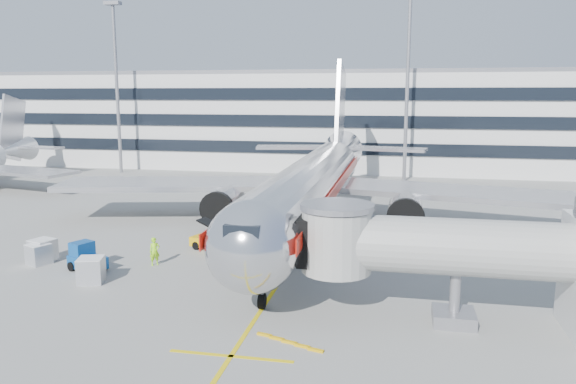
% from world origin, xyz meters
% --- Properties ---
extents(ground, '(180.00, 180.00, 0.00)m').
position_xyz_m(ground, '(0.00, 0.00, 0.00)').
color(ground, gray).
rests_on(ground, ground).
extents(lead_in_line, '(0.25, 70.00, 0.01)m').
position_xyz_m(lead_in_line, '(0.00, 10.00, 0.01)').
color(lead_in_line, '#DBBD0B').
rests_on(lead_in_line, ground).
extents(stop_bar, '(6.00, 0.25, 0.01)m').
position_xyz_m(stop_bar, '(0.00, -14.00, 0.01)').
color(stop_bar, '#DBBD0B').
rests_on(stop_bar, ground).
extents(main_jet, '(50.95, 48.70, 16.06)m').
position_xyz_m(main_jet, '(0.00, 11.72, 4.23)').
color(main_jet, silver).
rests_on(main_jet, ground).
extents(jet_bridge, '(17.80, 4.50, 7.00)m').
position_xyz_m(jet_bridge, '(12.18, -8.00, 3.87)').
color(jet_bridge, silver).
rests_on(jet_bridge, ground).
extents(terminal, '(150.00, 24.25, 15.60)m').
position_xyz_m(terminal, '(0.00, 57.95, 7.80)').
color(terminal, silver).
rests_on(terminal, ground).
extents(light_mast_west, '(2.40, 1.20, 25.45)m').
position_xyz_m(light_mast_west, '(-35.00, 42.00, 14.88)').
color(light_mast_west, gray).
rests_on(light_mast_west, ground).
extents(light_mast_centre, '(2.40, 1.20, 25.45)m').
position_xyz_m(light_mast_centre, '(8.00, 42.00, 14.88)').
color(light_mast_centre, gray).
rests_on(light_mast_centre, ground).
extents(belt_loader, '(5.04, 3.07, 2.36)m').
position_xyz_m(belt_loader, '(-6.17, 3.08, 0.67)').
color(belt_loader, '#DDA609').
rests_on(belt_loader, ground).
extents(baggage_tug, '(3.00, 2.48, 1.96)m').
position_xyz_m(baggage_tug, '(-13.64, -3.55, 0.86)').
color(baggage_tug, navy).
rests_on(baggage_tug, ground).
extents(cargo_container_left, '(1.83, 1.83, 1.47)m').
position_xyz_m(cargo_container_left, '(-17.74, -2.93, 0.74)').
color(cargo_container_left, silver).
rests_on(cargo_container_left, ground).
extents(cargo_container_right, '(1.93, 1.93, 1.64)m').
position_xyz_m(cargo_container_right, '(-17.86, -2.28, 0.82)').
color(cargo_container_right, silver).
rests_on(cargo_container_right, ground).
extents(cargo_container_front, '(1.92, 1.92, 1.65)m').
position_xyz_m(cargo_container_front, '(-11.92, -5.81, 0.83)').
color(cargo_container_front, silver).
rests_on(cargo_container_front, ground).
extents(ramp_worker, '(0.88, 0.84, 2.02)m').
position_xyz_m(ramp_worker, '(-9.48, -1.52, 1.01)').
color(ramp_worker, '#9BF219').
rests_on(ramp_worker, ground).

